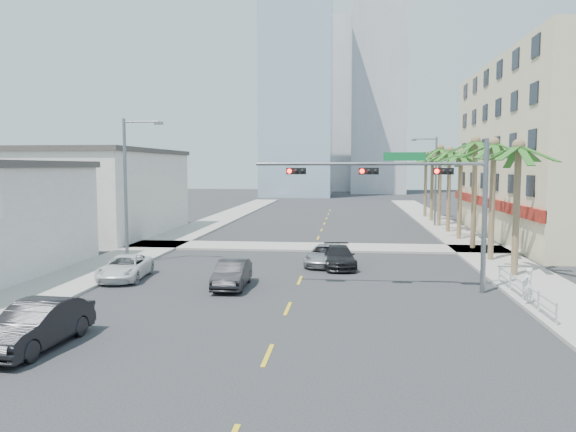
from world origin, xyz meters
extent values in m
plane|color=#262628|center=(0.00, 0.00, 0.00)|extent=(260.00, 260.00, 0.00)
cube|color=gray|center=(12.00, 20.00, 0.07)|extent=(4.00, 120.00, 0.15)
cube|color=gray|center=(-12.00, 20.00, 0.07)|extent=(4.00, 120.00, 0.15)
cube|color=gray|center=(0.00, 22.00, 0.07)|extent=(80.00, 4.00, 0.15)
cube|color=maroon|center=(14.40, 30.00, 3.00)|extent=(0.30, 28.00, 0.80)
cube|color=beige|center=(-19.50, 28.00, 3.60)|extent=(11.00, 18.00, 7.20)
cube|color=#99B2C6|center=(-8.00, 95.00, 24.00)|extent=(14.00, 14.00, 48.00)
cube|color=#ADADB2|center=(9.00, 110.00, 30.00)|extent=(12.00, 12.00, 60.00)
cube|color=#ADADB2|center=(-3.00, 125.00, 21.00)|extent=(16.00, 16.00, 42.00)
cylinder|color=slate|center=(9.00, 8.00, 3.60)|extent=(0.24, 0.24, 7.20)
cylinder|color=slate|center=(3.50, 8.00, 6.20)|extent=(11.00, 0.16, 0.16)
cube|color=#0C662D|center=(5.20, 8.00, 6.55)|extent=(2.00, 0.05, 0.40)
cube|color=black|center=(7.00, 7.85, 5.85)|extent=(0.95, 0.28, 0.32)
sphere|color=#FF0C05|center=(6.68, 7.69, 5.85)|extent=(0.22, 0.22, 0.22)
cube|color=black|center=(3.50, 7.85, 5.85)|extent=(0.95, 0.28, 0.32)
sphere|color=#FF0C05|center=(3.18, 7.69, 5.85)|extent=(0.22, 0.22, 0.22)
cube|color=black|center=(0.00, 7.85, 5.85)|extent=(0.95, 0.28, 0.32)
sphere|color=#FF0C05|center=(-0.32, 7.69, 5.85)|extent=(0.22, 0.22, 0.22)
cylinder|color=brown|center=(11.60, 12.00, 3.60)|extent=(0.36, 0.36, 7.20)
cylinder|color=brown|center=(11.60, 17.20, 3.78)|extent=(0.36, 0.36, 7.56)
cylinder|color=brown|center=(11.60, 22.40, 3.96)|extent=(0.36, 0.36, 7.92)
cylinder|color=brown|center=(11.60, 27.60, 3.60)|extent=(0.36, 0.36, 7.20)
cylinder|color=brown|center=(11.60, 32.80, 3.78)|extent=(0.36, 0.36, 7.56)
cylinder|color=brown|center=(11.60, 38.00, 3.96)|extent=(0.36, 0.36, 7.92)
cylinder|color=brown|center=(11.60, 43.20, 3.60)|extent=(0.36, 0.36, 7.20)
cylinder|color=brown|center=(11.60, 48.40, 3.78)|extent=(0.36, 0.36, 7.56)
cylinder|color=slate|center=(-11.20, 14.00, 4.50)|extent=(0.20, 0.20, 9.00)
cylinder|color=slate|center=(-10.10, 14.00, 8.80)|extent=(2.20, 0.12, 0.12)
cube|color=slate|center=(-9.00, 14.00, 8.70)|extent=(0.50, 0.25, 0.18)
cylinder|color=slate|center=(11.20, 38.00, 4.50)|extent=(0.20, 0.20, 9.00)
cylinder|color=slate|center=(10.10, 38.00, 8.80)|extent=(2.20, 0.12, 0.12)
cube|color=slate|center=(9.00, 38.00, 8.70)|extent=(0.50, 0.25, 0.18)
cylinder|color=silver|center=(10.30, 6.00, 0.55)|extent=(0.08, 8.00, 0.08)
cylinder|color=silver|center=(10.30, 6.00, 0.90)|extent=(0.08, 8.00, 0.08)
cylinder|color=silver|center=(10.30, 2.00, 0.50)|extent=(0.08, 0.08, 1.00)
cylinder|color=silver|center=(10.30, 4.00, 0.50)|extent=(0.08, 0.08, 1.00)
cylinder|color=silver|center=(10.30, 6.00, 0.50)|extent=(0.08, 0.08, 1.00)
cylinder|color=silver|center=(10.30, 8.00, 0.50)|extent=(0.08, 0.08, 1.00)
cylinder|color=silver|center=(10.30, 10.00, 0.50)|extent=(0.08, 0.08, 1.00)
imported|color=black|center=(-7.80, -2.09, 0.78)|extent=(2.02, 4.86, 1.56)
imported|color=silver|center=(-9.40, 9.31, 0.64)|extent=(2.51, 4.78, 1.28)
imported|color=black|center=(-3.24, 7.88, 0.68)|extent=(1.55, 4.19, 1.37)
imported|color=#A9A9AE|center=(1.15, 14.76, 0.63)|extent=(2.65, 4.73, 1.25)
imported|color=black|center=(2.01, 14.05, 0.65)|extent=(2.30, 4.65, 1.30)
imported|color=silver|center=(10.30, 5.42, 0.94)|extent=(0.68, 0.65, 1.57)
camera|label=1|loc=(2.55, -19.44, 6.07)|focal=35.00mm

